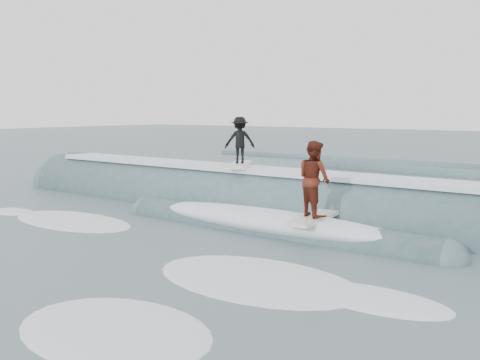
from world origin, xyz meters
The scene contains 6 objects.
ground centered at (0.00, 0.00, 0.00)m, with size 160.00×160.00×0.00m, color #3D5258.
breaking_wave centered at (0.17, 4.99, 0.03)m, with size 22.66×4.09×2.61m.
surfer_black centered at (-0.76, 5.20, 2.11)m, with size 1.45×2.02×1.57m.
surfer_red centered at (3.13, 3.00, 1.42)m, with size 1.12×2.04×1.94m.
whitewater centered at (1.33, -0.91, 0.00)m, with size 14.23×7.11×0.10m.
far_swells centered at (-2.16, 17.65, 0.00)m, with size 38.23×8.65×0.80m.
Camera 1 is at (9.35, -8.29, 3.13)m, focal length 40.00 mm.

